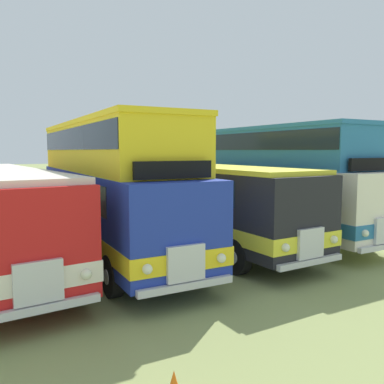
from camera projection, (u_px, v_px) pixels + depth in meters
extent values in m
cube|color=#19232D|center=(34.00, 215.00, 7.38)|extent=(2.20, 0.23, 0.90)
cube|color=silver|center=(39.00, 282.00, 7.42)|extent=(0.91, 0.17, 0.80)
cube|color=silver|center=(40.00, 309.00, 7.45)|extent=(2.30, 0.28, 0.16)
sphere|color=#EAEACC|center=(86.00, 274.00, 7.91)|extent=(0.22, 0.22, 0.22)
cylinder|color=black|center=(74.00, 278.00, 9.48)|extent=(0.34, 1.05, 1.04)
cylinder|color=silver|center=(80.00, 277.00, 9.56)|extent=(0.04, 0.36, 0.36)
cylinder|color=black|center=(17.00, 229.00, 15.44)|extent=(0.34, 1.05, 1.04)
cylinder|color=silver|center=(21.00, 229.00, 15.52)|extent=(0.04, 0.36, 0.36)
cube|color=#1E339E|center=(111.00, 206.00, 13.41)|extent=(2.86, 10.90, 2.30)
cube|color=yellow|center=(112.00, 223.00, 13.47)|extent=(2.90, 10.95, 0.44)
cube|color=#19232D|center=(108.00, 187.00, 13.70)|extent=(2.81, 8.51, 0.76)
cube|color=#19232D|center=(184.00, 206.00, 8.65)|extent=(2.20, 0.17, 0.90)
cube|color=silver|center=(186.00, 263.00, 8.68)|extent=(0.90, 0.15, 0.80)
cube|color=silver|center=(187.00, 286.00, 8.71)|extent=(2.30, 0.22, 0.16)
sphere|color=#EAEACC|center=(221.00, 258.00, 9.09)|extent=(0.22, 0.22, 0.22)
sphere|color=#EAEACC|center=(147.00, 269.00, 8.25)|extent=(0.22, 0.22, 0.22)
cube|color=yellow|center=(108.00, 149.00, 13.44)|extent=(2.73, 10.00, 1.50)
cube|color=yellow|center=(107.00, 124.00, 13.35)|extent=(2.79, 10.10, 0.14)
cube|color=#19232D|center=(108.00, 140.00, 13.41)|extent=(2.77, 9.90, 0.68)
cube|color=black|center=(174.00, 170.00, 9.00)|extent=(1.90, 0.18, 0.40)
cylinder|color=black|center=(196.00, 264.00, 10.73)|extent=(0.31, 1.05, 1.04)
cylinder|color=silver|center=(201.00, 263.00, 10.80)|extent=(0.03, 0.36, 0.36)
cylinder|color=black|center=(112.00, 276.00, 9.65)|extent=(0.31, 1.05, 1.04)
cylinder|color=silver|center=(106.00, 277.00, 9.58)|extent=(0.03, 0.36, 0.36)
cylinder|color=black|center=(113.00, 221.00, 17.24)|extent=(0.31, 1.05, 1.04)
cylinder|color=silver|center=(117.00, 221.00, 17.31)|extent=(0.03, 0.36, 0.36)
cylinder|color=black|center=(58.00, 226.00, 16.16)|extent=(0.31, 1.05, 1.04)
cylinder|color=silver|center=(54.00, 226.00, 16.09)|extent=(0.03, 0.36, 0.36)
cube|color=black|center=(201.00, 199.00, 15.12)|extent=(2.68, 10.81, 2.30)
cube|color=yellow|center=(201.00, 215.00, 15.19)|extent=(2.72, 10.85, 0.44)
cube|color=#19232D|center=(195.00, 183.00, 15.40)|extent=(2.67, 8.41, 0.76)
cube|color=#19232D|center=(309.00, 196.00, 10.52)|extent=(2.20, 0.14, 0.90)
cube|color=silver|center=(310.00, 243.00, 10.55)|extent=(0.90, 0.14, 0.80)
cube|color=silver|center=(311.00, 262.00, 10.58)|extent=(2.30, 0.18, 0.16)
sphere|color=#EAEACC|center=(334.00, 239.00, 11.01)|extent=(0.22, 0.22, 0.22)
sphere|color=#EAEACC|center=(286.00, 248.00, 10.08)|extent=(0.22, 0.22, 0.22)
cube|color=yellow|center=(201.00, 167.00, 15.00)|extent=(2.63, 10.41, 0.14)
cylinder|color=black|center=(295.00, 247.00, 12.61)|extent=(0.30, 1.04, 1.04)
cylinder|color=silver|center=(299.00, 246.00, 12.69)|extent=(0.03, 0.36, 0.36)
cylinder|color=black|center=(237.00, 257.00, 11.43)|extent=(0.30, 1.04, 1.04)
cylinder|color=silver|center=(233.00, 257.00, 11.35)|extent=(0.03, 0.36, 0.36)
cylinder|color=black|center=(181.00, 215.00, 18.89)|extent=(0.30, 1.04, 1.04)
cylinder|color=silver|center=(183.00, 214.00, 18.97)|extent=(0.03, 0.36, 0.36)
cylinder|color=black|center=(135.00, 219.00, 17.71)|extent=(0.30, 1.04, 1.04)
cylinder|color=silver|center=(132.00, 219.00, 17.64)|extent=(0.03, 0.36, 0.36)
cube|color=silver|center=(268.00, 194.00, 17.07)|extent=(2.73, 11.08, 2.30)
cube|color=teal|center=(267.00, 208.00, 17.13)|extent=(2.78, 11.12, 0.44)
cube|color=#19232D|center=(262.00, 179.00, 17.35)|extent=(2.71, 8.68, 0.76)
cube|color=#19232D|center=(383.00, 189.00, 12.24)|extent=(2.20, 0.15, 0.90)
sphere|color=#EAEACC|center=(365.00, 233.00, 11.84)|extent=(0.22, 0.22, 0.22)
cube|color=teal|center=(265.00, 149.00, 17.09)|extent=(2.62, 10.18, 1.50)
cube|color=teal|center=(265.00, 130.00, 17.01)|extent=(2.68, 10.28, 0.14)
cube|color=#19232D|center=(265.00, 142.00, 17.06)|extent=(2.65, 10.08, 0.68)
cube|color=black|center=(371.00, 164.00, 12.59)|extent=(1.90, 0.16, 0.40)
cylinder|color=black|center=(363.00, 235.00, 14.33)|extent=(0.30, 1.05, 1.04)
cylinder|color=silver|center=(366.00, 235.00, 14.40)|extent=(0.03, 0.36, 0.36)
cylinder|color=black|center=(316.00, 242.00, 13.22)|extent=(0.30, 1.05, 1.04)
cylinder|color=silver|center=(313.00, 243.00, 13.15)|extent=(0.03, 0.36, 0.36)
cylinder|color=black|center=(239.00, 208.00, 20.98)|extent=(0.30, 1.05, 1.04)
cylinder|color=silver|center=(241.00, 208.00, 21.05)|extent=(0.03, 0.36, 0.36)
cylinder|color=black|center=(201.00, 212.00, 19.88)|extent=(0.30, 1.05, 1.04)
cylinder|color=silver|center=(198.00, 212.00, 19.80)|extent=(0.03, 0.36, 0.36)
cylinder|color=#8C704C|center=(26.00, 206.00, 21.78)|extent=(0.08, 0.08, 1.05)
cylinder|color=#8C704C|center=(203.00, 195.00, 27.40)|extent=(0.08, 0.08, 1.05)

